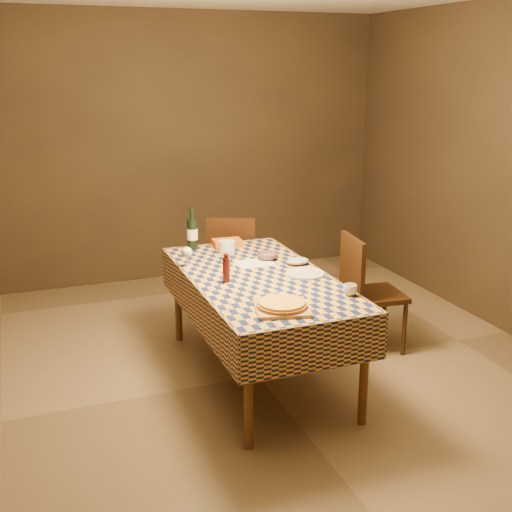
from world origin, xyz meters
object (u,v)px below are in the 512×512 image
at_px(bowl, 267,256).
at_px(wine_bottle, 192,233).
at_px(pizza, 282,304).
at_px(chair_right, 365,287).
at_px(dining_table, 259,286).
at_px(cutting_board, 282,308).
at_px(chair_far, 233,260).
at_px(white_plate, 306,274).

relative_size(bowl, wine_bottle, 0.46).
xyz_separation_m(pizza, chair_right, (1.04, 0.79, -0.28)).
height_order(dining_table, bowl, bowl).
xyz_separation_m(cutting_board, chair_far, (0.30, 1.82, -0.26)).
bearing_deg(pizza, dining_table, 81.38).
bearing_deg(cutting_board, white_plate, 53.09).
height_order(bowl, chair_right, chair_right).
bearing_deg(bowl, pizza, -106.96).
bearing_deg(chair_far, pizza, -99.50).
distance_m(cutting_board, pizza, 0.02).
height_order(wine_bottle, white_plate, wine_bottle).
bearing_deg(pizza, chair_far, 80.50).
xyz_separation_m(cutting_board, white_plate, (0.41, 0.55, -0.00)).
bearing_deg(chair_right, cutting_board, -142.89).
bearing_deg(white_plate, wine_bottle, 121.42).
bearing_deg(cutting_board, bowl, 73.04).
bearing_deg(pizza, chair_right, 37.11).
bearing_deg(chair_far, cutting_board, -99.50).
xyz_separation_m(wine_bottle, chair_right, (1.19, -0.68, -0.37)).
bearing_deg(chair_right, chair_far, 125.40).
distance_m(wine_bottle, white_plate, 1.08).
distance_m(wine_bottle, chair_right, 1.42).
xyz_separation_m(dining_table, chair_right, (0.94, 0.14, -0.17)).
xyz_separation_m(cutting_board, chair_right, (1.04, 0.79, -0.26)).
bearing_deg(cutting_board, chair_right, 37.11).
bearing_deg(white_plate, cutting_board, -126.91).
bearing_deg(bowl, cutting_board, -106.96).
distance_m(pizza, chair_far, 1.87).
relative_size(white_plate, chair_right, 0.29).
height_order(pizza, bowl, pizza).
distance_m(bowl, chair_far, 0.88).
bearing_deg(bowl, wine_bottle, 132.91).
bearing_deg(pizza, wine_bottle, 95.71).
distance_m(pizza, bowl, 1.03).
xyz_separation_m(dining_table, bowl, (0.20, 0.34, 0.10)).
height_order(chair_far, chair_right, same).
xyz_separation_m(cutting_board, bowl, (0.30, 0.99, 0.01)).
distance_m(dining_table, white_plate, 0.34).
relative_size(dining_table, wine_bottle, 5.44).
distance_m(cutting_board, white_plate, 0.69).
relative_size(bowl, chair_far, 0.17).
xyz_separation_m(dining_table, pizza, (-0.10, -0.64, 0.11)).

